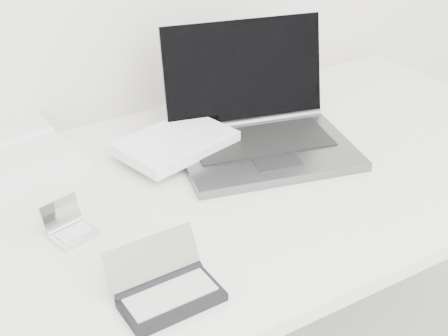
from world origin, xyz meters
TOP-DOWN VIEW (x-y plane):
  - desk at (0.00, 1.55)m, footprint 1.60×0.80m
  - laptop_large at (0.10, 1.66)m, footprint 0.55×0.41m
  - netbook_open_white at (-0.39, 1.86)m, footprint 0.34×0.41m
  - pda_silver at (-0.35, 1.53)m, footprint 0.09×0.09m
  - palmtop_charcoal at (-0.27, 1.29)m, footprint 0.16×0.13m

SIDE VIEW (x-z plane):
  - desk at x=0.00m, z-range 0.32..1.05m
  - pda_silver at x=-0.35m, z-range 0.71..0.77m
  - palmtop_charcoal at x=-0.27m, z-range 0.71..0.79m
  - netbook_open_white at x=-0.39m, z-range 0.72..0.78m
  - laptop_large at x=0.10m, z-range 0.64..0.90m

